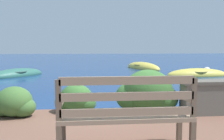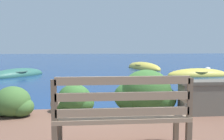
# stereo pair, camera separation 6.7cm
# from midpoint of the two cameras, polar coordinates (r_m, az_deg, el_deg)

# --- Properties ---
(ground_plane) EXTENTS (80.00, 80.00, 0.00)m
(ground_plane) POSITION_cam_midpoint_polar(r_m,az_deg,el_deg) (5.16, -0.32, -11.02)
(ground_plane) COLOR navy
(park_bench) EXTENTS (1.57, 0.48, 0.93)m
(park_bench) POSITION_cam_midpoint_polar(r_m,az_deg,el_deg) (2.95, 2.47, -9.61)
(park_bench) COLOR brown
(park_bench) RESTS_ON patio_terrace
(hedge_clump_left) EXTENTS (0.79, 0.57, 0.54)m
(hedge_clump_left) POSITION_cam_midpoint_polar(r_m,az_deg,el_deg) (4.81, -21.92, -7.11)
(hedge_clump_left) COLOR #426B33
(hedge_clump_left) RESTS_ON patio_terrace
(hedge_clump_centre) EXTENTS (0.78, 0.56, 0.53)m
(hedge_clump_centre) POSITION_cam_midpoint_polar(r_m,az_deg,el_deg) (4.81, -8.71, -6.78)
(hedge_clump_centre) COLOR #38662D
(hedge_clump_centre) RESTS_ON patio_terrace
(hedge_clump_right) EXTENTS (1.18, 0.85, 0.80)m
(hedge_clump_right) POSITION_cam_midpoint_polar(r_m,az_deg,el_deg) (4.82, 7.61, -5.32)
(hedge_clump_right) COLOR #38662D
(hedge_clump_right) RESTS_ON patio_terrace
(hedge_clump_far_right) EXTENTS (0.80, 0.57, 0.54)m
(hedge_clump_far_right) POSITION_cam_midpoint_polar(r_m,az_deg,el_deg) (5.25, 20.87, -6.01)
(hedge_clump_far_right) COLOR #38662D
(hedge_clump_far_right) RESTS_ON patio_terrace
(rowboat_nearest) EXTENTS (3.06, 1.18, 0.66)m
(rowboat_nearest) POSITION_cam_midpoint_polar(r_m,az_deg,el_deg) (12.80, 18.72, -1.06)
(rowboat_nearest) COLOR #DBC64C
(rowboat_nearest) RESTS_ON ground_plane
(rowboat_mid) EXTENTS (2.63, 2.81, 0.66)m
(rowboat_mid) POSITION_cam_midpoint_polar(r_m,az_deg,el_deg) (12.90, -21.10, -1.09)
(rowboat_mid) COLOR #336B5B
(rowboat_mid) RESTS_ON ground_plane
(rowboat_far) EXTENTS (2.18, 3.51, 0.74)m
(rowboat_far) POSITION_cam_midpoint_polar(r_m,az_deg,el_deg) (16.05, 6.96, 0.52)
(rowboat_far) COLOR #DBC64C
(rowboat_far) RESTS_ON ground_plane
(mooring_buoy) EXTENTS (0.44, 0.44, 0.40)m
(mooring_buoy) POSITION_cam_midpoint_polar(r_m,az_deg,el_deg) (15.08, 20.73, -0.10)
(mooring_buoy) COLOR white
(mooring_buoy) RESTS_ON ground_plane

